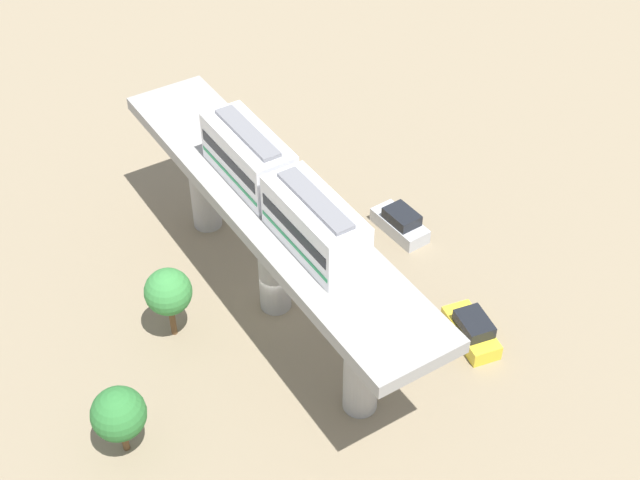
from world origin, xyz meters
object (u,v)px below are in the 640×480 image
at_px(parked_car_yellow, 472,330).
at_px(tree_mid_lot, 119,414).
at_px(tree_near_viaduct, 168,292).
at_px(train, 280,189).
at_px(parked_car_silver, 400,223).

bearing_deg(parked_car_yellow, tree_mid_lot, 0.97).
bearing_deg(tree_near_viaduct, parked_car_yellow, 146.00).
distance_m(train, parked_car_yellow, 14.33).
xyz_separation_m(parked_car_yellow, tree_mid_lot, (20.17, -3.69, 2.13)).
xyz_separation_m(tree_near_viaduct, tree_mid_lot, (5.66, 6.11, -0.52)).
distance_m(parked_car_yellow, parked_car_silver, 10.30).
height_order(train, parked_car_silver, train).
height_order(train, tree_mid_lot, train).
bearing_deg(parked_car_yellow, parked_car_silver, -91.12).
bearing_deg(parked_car_yellow, tree_near_viaduct, -22.67).
distance_m(parked_car_yellow, tree_near_viaduct, 17.71).
bearing_deg(train, parked_car_silver, -166.12).
bearing_deg(parked_car_silver, train, 11.03).
xyz_separation_m(train, tree_near_viaduct, (6.26, -2.32, -6.37)).
bearing_deg(tree_mid_lot, train, -162.38).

